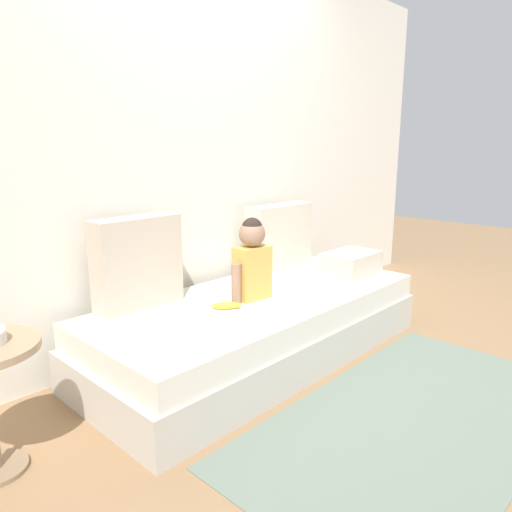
{
  "coord_description": "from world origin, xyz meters",
  "views": [
    {
      "loc": [
        -1.99,
        -1.86,
        1.27
      ],
      "look_at": [
        -0.03,
        0.0,
        0.64
      ],
      "focal_mm": 33.44,
      "sensor_mm": 36.0,
      "label": 1
    }
  ],
  "objects_px": {
    "throw_pillow_left": "(137,262)",
    "throw_pillow_right": "(279,236)",
    "couch": "(260,326)",
    "banana": "(226,306)",
    "toddler": "(252,259)",
    "folded_blanket": "(351,263)"
  },
  "relations": [
    {
      "from": "couch",
      "to": "folded_blanket",
      "type": "bearing_deg",
      "value": -8.15
    },
    {
      "from": "throw_pillow_left",
      "to": "banana",
      "type": "distance_m",
      "value": 0.54
    },
    {
      "from": "couch",
      "to": "banana",
      "type": "xyz_separation_m",
      "value": [
        -0.3,
        -0.03,
        0.22
      ]
    },
    {
      "from": "couch",
      "to": "toddler",
      "type": "distance_m",
      "value": 0.44
    },
    {
      "from": "couch",
      "to": "banana",
      "type": "relative_size",
      "value": 12.81
    },
    {
      "from": "banana",
      "to": "folded_blanket",
      "type": "relative_size",
      "value": 0.42
    },
    {
      "from": "throw_pillow_right",
      "to": "toddler",
      "type": "distance_m",
      "value": 0.75
    },
    {
      "from": "toddler",
      "to": "throw_pillow_right",
      "type": "bearing_deg",
      "value": 28.35
    },
    {
      "from": "throw_pillow_right",
      "to": "folded_blanket",
      "type": "distance_m",
      "value": 0.55
    },
    {
      "from": "folded_blanket",
      "to": "throw_pillow_right",
      "type": "bearing_deg",
      "value": 113.67
    },
    {
      "from": "throw_pillow_right",
      "to": "folded_blanket",
      "type": "xyz_separation_m",
      "value": [
        0.21,
        -0.48,
        -0.16
      ]
    },
    {
      "from": "couch",
      "to": "toddler",
      "type": "relative_size",
      "value": 4.53
    },
    {
      "from": "throw_pillow_left",
      "to": "toddler",
      "type": "distance_m",
      "value": 0.64
    },
    {
      "from": "throw_pillow_left",
      "to": "banana",
      "type": "bearing_deg",
      "value": -52.84
    },
    {
      "from": "throw_pillow_left",
      "to": "throw_pillow_right",
      "type": "height_order",
      "value": "throw_pillow_left"
    },
    {
      "from": "banana",
      "to": "folded_blanket",
      "type": "xyz_separation_m",
      "value": [
        1.11,
        -0.09,
        0.06
      ]
    },
    {
      "from": "couch",
      "to": "throw_pillow_left",
      "type": "relative_size",
      "value": 4.33
    },
    {
      "from": "couch",
      "to": "throw_pillow_right",
      "type": "distance_m",
      "value": 0.82
    },
    {
      "from": "couch",
      "to": "banana",
      "type": "height_order",
      "value": "banana"
    },
    {
      "from": "throw_pillow_left",
      "to": "toddler",
      "type": "xyz_separation_m",
      "value": [
        0.53,
        -0.36,
        -0.01
      ]
    },
    {
      "from": "banana",
      "to": "throw_pillow_left",
      "type": "bearing_deg",
      "value": 127.16
    },
    {
      "from": "couch",
      "to": "throw_pillow_right",
      "type": "xyz_separation_m",
      "value": [
        0.6,
        0.36,
        0.43
      ]
    }
  ]
}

